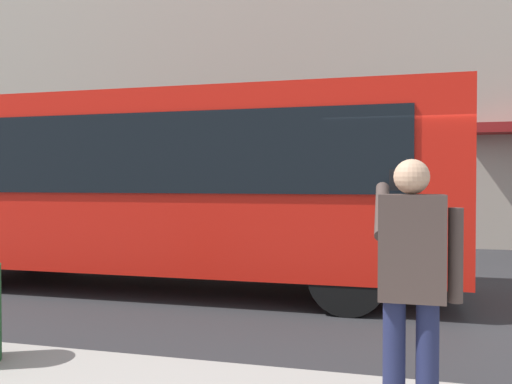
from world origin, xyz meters
TOP-DOWN VIEW (x-y plane):
  - ground_plane at (0.00, 0.00)m, footprint 60.00×60.00m
  - building_facade_far at (-0.02, -6.80)m, footprint 28.00×1.55m
  - red_bus at (3.98, -0.05)m, footprint 9.05×2.54m
  - pedestrian_photographer at (0.31, 4.38)m, footprint 0.53×0.52m

SIDE VIEW (x-z plane):
  - ground_plane at x=0.00m, z-range 0.00..0.00m
  - pedestrian_photographer at x=0.31m, z-range 0.29..1.99m
  - red_bus at x=3.98m, z-range 0.14..3.22m
  - building_facade_far at x=-0.02m, z-range -0.01..11.99m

